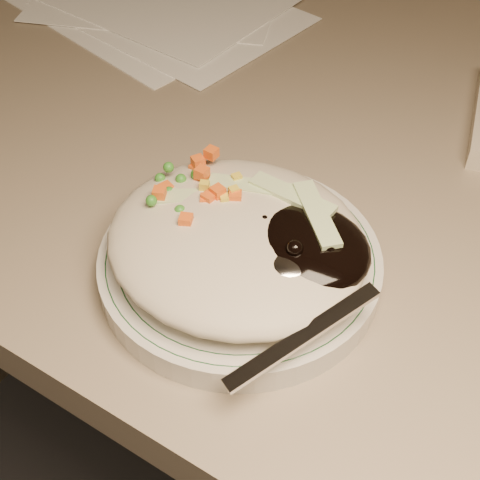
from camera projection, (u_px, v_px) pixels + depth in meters
The scene contains 5 objects.
desk at pixel (382, 300), 0.75m from camera, with size 1.40×0.70×0.74m.
plate at pixel (240, 264), 0.50m from camera, with size 0.21×0.21×0.02m, color silver.
plate_rim at pixel (240, 255), 0.50m from camera, with size 0.20×0.20×0.00m.
meal at pixel (244, 237), 0.48m from camera, with size 0.21×0.19×0.05m.
papers at pixel (158, 2), 0.83m from camera, with size 0.38×0.33×0.00m.
Camera 1 is at (0.12, 0.89, 1.12)m, focal length 50.00 mm.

